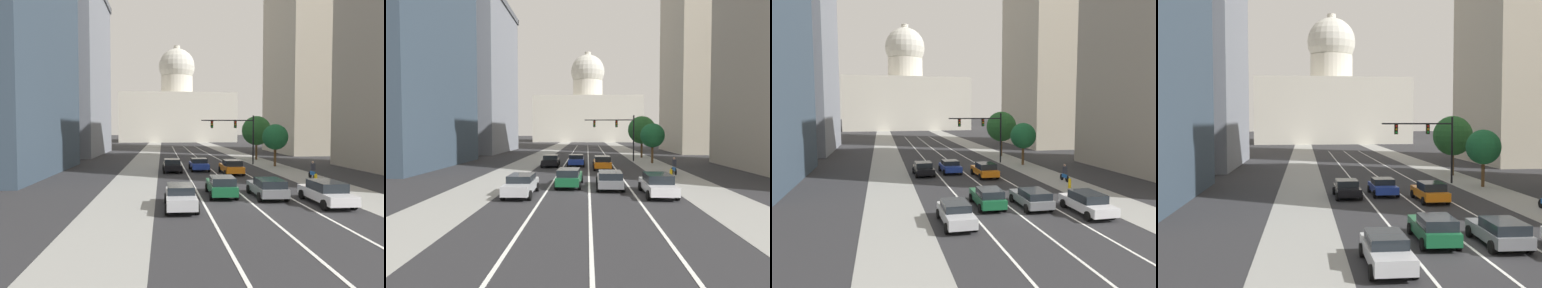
# 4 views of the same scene
# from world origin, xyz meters

# --- Properties ---
(ground_plane) EXTENTS (400.00, 400.00, 0.00)m
(ground_plane) POSITION_xyz_m (0.00, 40.00, 0.00)
(ground_plane) COLOR #2B2B2D
(sidewalk_left) EXTENTS (4.20, 130.00, 0.01)m
(sidewalk_left) POSITION_xyz_m (-8.31, 35.00, 0.01)
(sidewalk_left) COLOR gray
(sidewalk_left) RESTS_ON ground
(sidewalk_right) EXTENTS (4.20, 130.00, 0.01)m
(sidewalk_right) POSITION_xyz_m (8.31, 35.00, 0.01)
(sidewalk_right) COLOR gray
(sidewalk_right) RESTS_ON ground
(lane_stripe_left) EXTENTS (0.16, 90.00, 0.01)m
(lane_stripe_left) POSITION_xyz_m (-3.10, 25.00, 0.01)
(lane_stripe_left) COLOR white
(lane_stripe_left) RESTS_ON ground
(lane_stripe_center) EXTENTS (0.16, 90.00, 0.01)m
(lane_stripe_center) POSITION_xyz_m (0.00, 25.00, 0.01)
(lane_stripe_center) COLOR white
(lane_stripe_center) RESTS_ON ground
(lane_stripe_right) EXTENTS (0.16, 90.00, 0.01)m
(lane_stripe_right) POSITION_xyz_m (3.10, 25.00, 0.01)
(lane_stripe_right) COLOR white
(lane_stripe_right) RESTS_ON ground
(office_tower_far_left) EXTENTS (17.15, 21.90, 31.02)m
(office_tower_far_left) POSITION_xyz_m (-25.31, 42.53, 15.55)
(office_tower_far_left) COLOR gray
(office_tower_far_left) RESTS_ON ground
(office_tower_far_right) EXTENTS (20.49, 19.20, 60.98)m
(office_tower_far_right) POSITION_xyz_m (26.93, 43.31, 30.52)
(office_tower_far_right) COLOR #B7AD99
(office_tower_far_right) RESTS_ON ground
(capitol_building) EXTENTS (41.87, 28.80, 37.14)m
(capitol_building) POSITION_xyz_m (0.00, 109.88, 11.69)
(capitol_building) COLOR beige
(capitol_building) RESTS_ON ground
(car_green) EXTENTS (2.11, 4.61, 1.49)m
(car_green) POSITION_xyz_m (-1.56, 1.41, 0.77)
(car_green) COLOR #14512D
(car_green) RESTS_ON ground
(car_silver) EXTENTS (1.94, 4.45, 1.42)m
(car_silver) POSITION_xyz_m (-4.66, -1.99, 0.76)
(car_silver) COLOR #B2B5BA
(car_silver) RESTS_ON ground
(car_blue) EXTENTS (2.16, 4.13, 1.42)m
(car_blue) POSITION_xyz_m (-1.55, 16.11, 0.74)
(car_blue) COLOR #1E389E
(car_blue) RESTS_ON ground
(car_gray) EXTENTS (2.12, 4.47, 1.39)m
(car_gray) POSITION_xyz_m (1.55, 0.59, 0.74)
(car_gray) COLOR slate
(car_gray) RESTS_ON ground
(car_black) EXTENTS (2.17, 4.33, 1.42)m
(car_black) POSITION_xyz_m (-4.66, 15.35, 0.75)
(car_black) COLOR black
(car_black) RESTS_ON ground
(car_orange) EXTENTS (2.12, 4.68, 1.54)m
(car_orange) POSITION_xyz_m (1.55, 12.81, 0.80)
(car_orange) COLOR orange
(car_orange) RESTS_ON ground
(car_white) EXTENTS (2.05, 4.74, 1.48)m
(car_white) POSITION_xyz_m (4.66, -1.66, 0.78)
(car_white) COLOR silver
(car_white) RESTS_ON ground
(traffic_signal_mast) EXTENTS (7.16, 0.39, 6.61)m
(traffic_signal_mast) POSITION_xyz_m (4.29, 22.28, 4.63)
(traffic_signal_mast) COLOR black
(traffic_signal_mast) RESTS_ON ground
(fire_hydrant) EXTENTS (0.26, 0.35, 0.91)m
(fire_hydrant) POSITION_xyz_m (7.55, 5.84, 0.46)
(fire_hydrant) COLOR yellow
(fire_hydrant) RESTS_ON ground
(cyclist) EXTENTS (0.37, 1.70, 1.72)m
(cyclist) POSITION_xyz_m (8.63, 8.75, 0.85)
(cyclist) COLOR black
(cyclist) RESTS_ON ground
(street_tree_mid_right) EXTENTS (4.51, 4.51, 6.79)m
(street_tree_mid_right) POSITION_xyz_m (8.73, 28.50, 4.53)
(street_tree_mid_right) COLOR #51381E
(street_tree_mid_right) RESTS_ON ground
(street_tree_near_right) EXTENTS (3.29, 3.29, 5.42)m
(street_tree_near_right) POSITION_xyz_m (8.66, 19.70, 3.76)
(street_tree_near_right) COLOR #51381E
(street_tree_near_right) RESTS_ON ground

